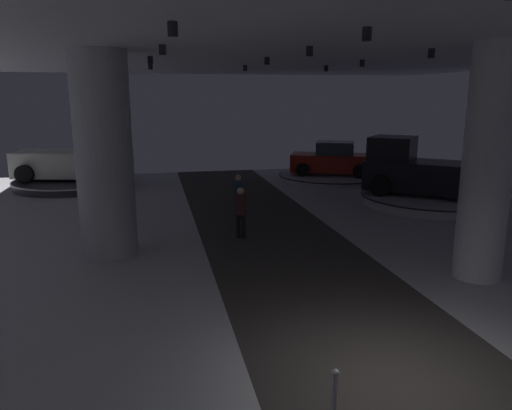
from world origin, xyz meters
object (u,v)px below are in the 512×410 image
(pickup_truck_deep_left, at_px, (80,160))
(pickup_truck_far_right, at_px, (426,172))
(column_left, at_px, (104,156))
(column_right, at_px, (487,165))
(display_platform_deep_left, at_px, (75,182))
(display_car_deep_right, at_px, (332,160))
(display_platform_deep_right, at_px, (331,176))
(display_platform_far_right, at_px, (432,199))
(visitor_walking_far, at_px, (241,209))
(visitor_walking_near, at_px, (238,193))

(pickup_truck_deep_left, bearing_deg, pickup_truck_far_right, -25.61)
(column_left, bearing_deg, column_right, -22.91)
(display_platform_deep_left, bearing_deg, display_car_deep_right, -2.92)
(column_left, distance_m, display_platform_deep_right, 14.91)
(column_left, distance_m, display_platform_deep_left, 11.52)
(column_right, bearing_deg, display_platform_far_right, 65.53)
(pickup_truck_far_right, bearing_deg, column_right, -112.37)
(display_platform_deep_left, bearing_deg, display_platform_deep_right, -2.87)
(display_platform_far_right, bearing_deg, pickup_truck_deep_left, 154.11)
(column_right, relative_size, visitor_walking_far, 3.46)
(pickup_truck_far_right, distance_m, visitor_walking_near, 7.95)
(column_right, distance_m, display_platform_far_right, 8.73)
(column_left, height_order, display_platform_far_right, column_left)
(display_car_deep_right, height_order, display_platform_far_right, display_car_deep_right)
(visitor_walking_far, bearing_deg, pickup_truck_far_right, 22.06)
(column_left, relative_size, display_platform_far_right, 0.97)
(pickup_truck_deep_left, relative_size, display_car_deep_right, 1.23)
(pickup_truck_deep_left, relative_size, visitor_walking_far, 3.55)
(display_platform_far_right, relative_size, pickup_truck_far_right, 1.05)
(display_platform_far_right, xyz_separation_m, visitor_walking_near, (-8.14, -0.68, 0.70))
(column_right, height_order, display_platform_deep_left, column_right)
(column_right, relative_size, display_platform_deep_right, 0.99)
(display_platform_deep_left, distance_m, pickup_truck_far_right, 16.17)
(display_platform_deep_right, height_order, display_car_deep_right, display_car_deep_right)
(display_platform_far_right, bearing_deg, column_right, -114.47)
(display_platform_deep_right, height_order, visitor_walking_far, visitor_walking_far)
(column_left, xyz_separation_m, column_right, (8.89, -3.76, 0.00))
(pickup_truck_deep_left, distance_m, display_platform_deep_right, 12.69)
(pickup_truck_deep_left, distance_m, display_platform_far_right, 16.17)
(pickup_truck_deep_left, relative_size, display_platform_far_right, 0.99)
(column_left, relative_size, display_car_deep_right, 1.20)
(display_platform_deep_right, xyz_separation_m, visitor_walking_near, (-6.24, -7.15, 0.76))
(pickup_truck_deep_left, bearing_deg, visitor_walking_near, -50.45)
(display_platform_deep_right, xyz_separation_m, display_car_deep_right, (0.03, -0.01, 0.88))
(column_left, bearing_deg, pickup_truck_deep_left, 101.25)
(column_right, bearing_deg, display_platform_deep_left, 127.68)
(display_car_deep_right, distance_m, pickup_truck_far_right, 6.46)
(display_platform_deep_right, height_order, visitor_walking_near, visitor_walking_near)
(display_platform_far_right, distance_m, pickup_truck_far_right, 1.15)
(pickup_truck_deep_left, distance_m, pickup_truck_far_right, 15.82)
(display_platform_deep_left, distance_m, visitor_walking_near, 10.30)
(pickup_truck_deep_left, bearing_deg, visitor_walking_far, -59.40)
(column_right, height_order, pickup_truck_deep_left, column_right)
(display_car_deep_right, height_order, visitor_walking_far, display_car_deep_right)
(column_right, bearing_deg, display_platform_deep_right, 83.65)
(display_platform_deep_right, distance_m, visitor_walking_near, 9.52)
(column_right, distance_m, visitor_walking_near, 8.55)
(pickup_truck_deep_left, distance_m, visitor_walking_near, 10.03)
(pickup_truck_deep_left, xyz_separation_m, pickup_truck_far_right, (14.27, -6.84, 0.00))
(visitor_walking_near, bearing_deg, column_right, -55.95)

